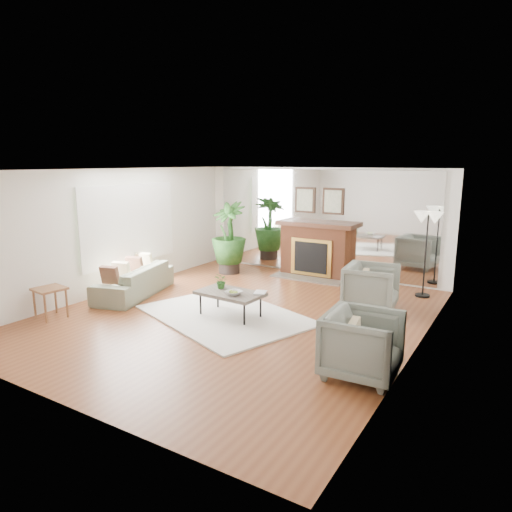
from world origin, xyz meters
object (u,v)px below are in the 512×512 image
Objects in this scene: coffee_table at (230,294)px; side_table at (50,293)px; armchair_front at (362,345)px; floor_lamp at (428,224)px; fireplace at (315,248)px; armchair_back at (371,287)px; sofa at (134,281)px; potted_ficus at (229,235)px.

coffee_table is 2.19× the size of side_table.
floor_lamp reaches higher than armchair_front.
fireplace reaches higher than armchair_back.
sofa is 1.18× the size of floor_lamp.
fireplace is at bearing 27.35° from armchair_front.
armchair_front is at bearing 61.91° from sofa.
sofa is at bearing -149.92° from floor_lamp.
fireplace is at bearing 62.20° from side_table.
armchair_back is (1.89, -1.73, -0.25)m from fireplace.
side_table is at bearing 119.72° from armchair_back.
sofa is 1.17× the size of potted_ficus.
coffee_table is 0.68× the size of potted_ficus.
armchair_back is 0.54× the size of floor_lamp.
floor_lamp is (5.18, 4.62, 1.00)m from side_table.
armchair_front reaches higher than side_table.
armchair_back reaches higher than sofa.
armchair_back is (4.34, 1.56, 0.12)m from sofa.
armchair_front is 0.54× the size of floor_lamp.
armchair_front reaches higher than coffee_table.
sofa is 2.20× the size of armchair_back.
sofa is 2.20× the size of armchair_front.
floor_lamp is at bearing 104.09° from sofa.
fireplace is 5.09m from armchair_front.
potted_ficus is at bearing 69.50° from armchair_back.
fireplace is at bearing 89.26° from coffee_table.
potted_ficus is 4.46m from floor_lamp.
fireplace is 2.68m from floor_lamp.
fireplace reaches higher than floor_lamp.
floor_lamp reaches higher than armchair_back.
potted_ficus reaches higher than armchair_front.
potted_ficus is (-3.77, 0.95, 0.50)m from armchair_back.
fireplace is at bearing 22.41° from potted_ficus.
coffee_table is at bearing -55.12° from potted_ficus.
side_table is at bearing -22.56° from sofa.
armchair_front reaches higher than sofa.
armchair_back is 0.53× the size of potted_ficus.
armchair_front is at bearing -38.80° from potted_ficus.
floor_lamp is at bearing -9.11° from fireplace.
sofa is at bearing 177.27° from coffee_table.
side_table is (-5.25, -0.65, 0.03)m from armchair_front.
armchair_back and armchair_front have the same top height.
floor_lamp is at bearing -2.39° from armchair_front.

